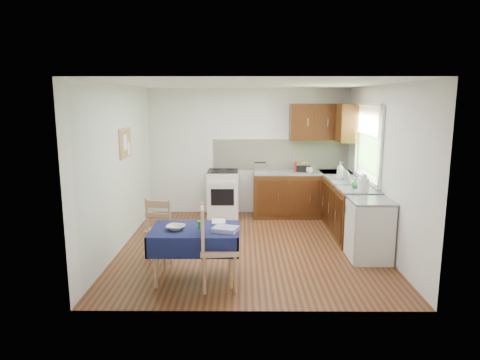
{
  "coord_description": "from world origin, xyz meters",
  "views": [
    {
      "loc": [
        -0.12,
        -6.42,
        2.27
      ],
      "look_at": [
        -0.16,
        0.08,
        1.05
      ],
      "focal_mm": 32.0,
      "sensor_mm": 36.0,
      "label": 1
    }
  ],
  "objects_px": {
    "dish_rack": "(347,182)",
    "chair_near": "(215,245)",
    "toaster": "(260,167)",
    "kettle": "(363,184)",
    "sandwich_press": "(303,167)",
    "chair_far": "(162,227)",
    "dining_table": "(195,237)"
  },
  "relations": [
    {
      "from": "chair_near",
      "to": "sandwich_press",
      "type": "distance_m",
      "value": 3.66
    },
    {
      "from": "toaster",
      "to": "dining_table",
      "type": "bearing_deg",
      "value": -125.81
    },
    {
      "from": "chair_near",
      "to": "kettle",
      "type": "bearing_deg",
      "value": -63.22
    },
    {
      "from": "chair_near",
      "to": "dish_rack",
      "type": "relative_size",
      "value": 2.19
    },
    {
      "from": "sandwich_press",
      "to": "chair_near",
      "type": "bearing_deg",
      "value": -122.5
    },
    {
      "from": "sandwich_press",
      "to": "kettle",
      "type": "height_order",
      "value": "kettle"
    },
    {
      "from": "dining_table",
      "to": "kettle",
      "type": "xyz_separation_m",
      "value": [
        2.43,
        1.16,
        0.46
      ]
    },
    {
      "from": "dining_table",
      "to": "chair_near",
      "type": "bearing_deg",
      "value": -63.65
    },
    {
      "from": "chair_far",
      "to": "dish_rack",
      "type": "distance_m",
      "value": 3.14
    },
    {
      "from": "dish_rack",
      "to": "chair_near",
      "type": "bearing_deg",
      "value": -126.88
    },
    {
      "from": "dining_table",
      "to": "sandwich_press",
      "type": "relative_size",
      "value": 4.17
    },
    {
      "from": "dining_table",
      "to": "chair_near",
      "type": "height_order",
      "value": "chair_near"
    },
    {
      "from": "toaster",
      "to": "dish_rack",
      "type": "xyz_separation_m",
      "value": [
        1.4,
        -1.14,
        -0.06
      ]
    },
    {
      "from": "sandwich_press",
      "to": "dish_rack",
      "type": "xyz_separation_m",
      "value": [
        0.57,
        -1.24,
        -0.05
      ]
    },
    {
      "from": "dining_table",
      "to": "sandwich_press",
      "type": "bearing_deg",
      "value": 39.49
    },
    {
      "from": "dining_table",
      "to": "chair_far",
      "type": "bearing_deg",
      "value": 109.56
    },
    {
      "from": "dish_rack",
      "to": "sandwich_press",
      "type": "bearing_deg",
      "value": 122.8
    },
    {
      "from": "dining_table",
      "to": "kettle",
      "type": "distance_m",
      "value": 2.73
    },
    {
      "from": "chair_near",
      "to": "sandwich_press",
      "type": "relative_size",
      "value": 3.83
    },
    {
      "from": "dining_table",
      "to": "chair_near",
      "type": "distance_m",
      "value": 0.36
    },
    {
      "from": "sandwich_press",
      "to": "chair_far",
      "type": "bearing_deg",
      "value": -141.59
    },
    {
      "from": "sandwich_press",
      "to": "toaster",
      "type": "bearing_deg",
      "value": 178.89
    },
    {
      "from": "kettle",
      "to": "chair_far",
      "type": "bearing_deg",
      "value": -170.11
    },
    {
      "from": "dining_table",
      "to": "dish_rack",
      "type": "distance_m",
      "value": 2.99
    },
    {
      "from": "dining_table",
      "to": "toaster",
      "type": "bearing_deg",
      "value": 51.97
    },
    {
      "from": "dish_rack",
      "to": "kettle",
      "type": "relative_size",
      "value": 1.66
    },
    {
      "from": "sandwich_press",
      "to": "kettle",
      "type": "xyz_separation_m",
      "value": [
        0.66,
        -1.91,
        0.05
      ]
    },
    {
      "from": "toaster",
      "to": "kettle",
      "type": "bearing_deg",
      "value": -68.7
    },
    {
      "from": "sandwich_press",
      "to": "dish_rack",
      "type": "distance_m",
      "value": 1.36
    },
    {
      "from": "toaster",
      "to": "sandwich_press",
      "type": "bearing_deg",
      "value": -11.38
    },
    {
      "from": "dining_table",
      "to": "sandwich_press",
      "type": "xyz_separation_m",
      "value": [
        1.77,
        3.06,
        0.41
      ]
    },
    {
      "from": "chair_near",
      "to": "dish_rack",
      "type": "xyz_separation_m",
      "value": [
        2.08,
        2.07,
        0.38
      ]
    }
  ]
}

